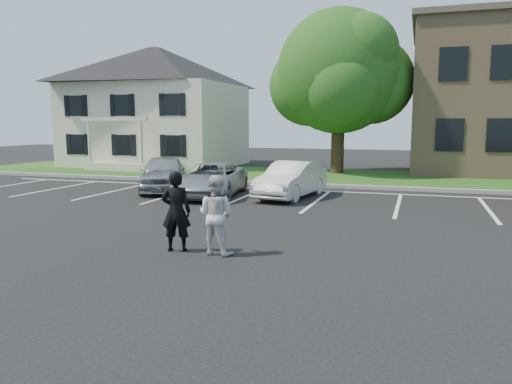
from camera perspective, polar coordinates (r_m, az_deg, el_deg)
ground_plane at (r=10.34m, az=-1.73°, el=-7.60°), size 90.00×90.00×0.00m
curb at (r=21.81m, az=8.98°, el=0.69°), size 40.00×0.30×0.15m
grass_strip at (r=25.75m, az=10.39°, el=1.66°), size 44.00×8.00×0.08m
stall_lines at (r=18.64m, az=11.74°, el=-0.80°), size 34.00×5.36×0.01m
house at (r=33.63m, az=-11.29°, el=9.52°), size 10.30×9.22×7.60m
tree at (r=27.76m, az=9.70°, el=13.09°), size 7.80×7.20×8.80m
man_black_suit at (r=10.89m, az=-9.12°, el=-2.19°), size 0.72×0.57×1.75m
man_white_shirt at (r=10.55m, az=-4.60°, el=-2.60°), size 0.91×0.75×1.69m
car_silver_west at (r=20.76m, az=-10.49°, el=2.13°), size 3.36×4.66×1.47m
car_silver_minivan at (r=19.10m, az=-5.18°, el=1.43°), size 2.65×4.78×1.26m
car_white_sedan at (r=18.66m, az=4.04°, el=1.41°), size 2.03×4.24×1.34m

